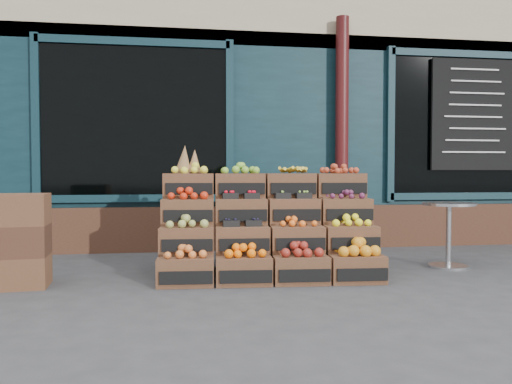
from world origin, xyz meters
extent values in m
plane|color=#3A3A3C|center=(0.00, 0.00, 0.00)|extent=(60.00, 60.00, 0.00)
cube|color=#0D262E|center=(0.00, 5.20, 2.40)|extent=(12.00, 6.00, 4.80)
cube|color=#0D262E|center=(0.00, 2.25, 1.50)|extent=(12.00, 0.12, 3.00)
cube|color=#44281B|center=(0.00, 2.18, 0.30)|extent=(12.00, 0.18, 0.60)
cube|color=black|center=(-1.60, 2.18, 1.75)|extent=(2.40, 0.06, 2.00)
cube|color=black|center=(3.20, 2.18, 1.75)|extent=(2.40, 0.06, 2.00)
cylinder|color=#400E0F|center=(1.20, 2.05, 1.60)|extent=(0.18, 0.18, 3.20)
cube|color=black|center=(3.20, 2.10, 1.90)|extent=(1.30, 0.04, 1.60)
cube|color=brown|center=(-0.96, 0.09, 0.13)|extent=(0.55, 0.40, 0.26)
cube|color=black|center=(-0.97, -0.10, 0.11)|extent=(0.48, 0.05, 0.12)
cube|color=orange|center=(-0.96, 0.09, 0.31)|extent=(0.44, 0.30, 0.08)
cube|color=brown|center=(-0.41, 0.06, 0.13)|extent=(0.55, 0.40, 0.26)
cube|color=black|center=(-0.43, -0.14, 0.11)|extent=(0.48, 0.05, 0.12)
cube|color=#FF6908|center=(-0.41, 0.06, 0.31)|extent=(0.44, 0.30, 0.09)
cube|color=brown|center=(0.13, 0.02, 0.13)|extent=(0.55, 0.40, 0.26)
cube|color=black|center=(0.12, -0.17, 0.11)|extent=(0.48, 0.05, 0.12)
cube|color=maroon|center=(0.13, 0.02, 0.31)|extent=(0.44, 0.30, 0.10)
cube|color=brown|center=(0.68, -0.01, 0.13)|extent=(0.55, 0.40, 0.26)
cube|color=black|center=(0.66, -0.20, 0.11)|extent=(0.48, 0.05, 0.12)
cube|color=orange|center=(0.68, -0.01, 0.32)|extent=(0.44, 0.30, 0.12)
cube|color=brown|center=(-0.95, 0.31, 0.39)|extent=(0.55, 0.40, 0.26)
cube|color=black|center=(-0.96, 0.12, 0.37)|extent=(0.48, 0.05, 0.12)
cube|color=#989E4C|center=(-0.95, 0.31, 0.57)|extent=(0.44, 0.30, 0.09)
cube|color=brown|center=(-0.40, 0.28, 0.39)|extent=(0.55, 0.40, 0.26)
cube|color=black|center=(-0.41, 0.09, 0.37)|extent=(0.48, 0.05, 0.12)
cube|color=black|center=(-0.40, 0.28, 0.54)|extent=(0.44, 0.30, 0.03)
cube|color=brown|center=(0.14, 0.25, 0.39)|extent=(0.55, 0.40, 0.26)
cube|color=black|center=(0.13, 0.05, 0.37)|extent=(0.48, 0.05, 0.12)
cube|color=orange|center=(0.14, 0.25, 0.56)|extent=(0.44, 0.30, 0.07)
cube|color=brown|center=(0.69, 0.21, 0.39)|extent=(0.55, 0.40, 0.26)
cube|color=black|center=(0.68, 0.02, 0.37)|extent=(0.48, 0.05, 0.12)
cube|color=yellow|center=(0.69, 0.21, 0.57)|extent=(0.44, 0.30, 0.08)
cube|color=brown|center=(-0.93, 0.54, 0.66)|extent=(0.55, 0.40, 0.26)
cube|color=black|center=(-0.94, 0.34, 0.63)|extent=(0.48, 0.05, 0.12)
cube|color=red|center=(-0.93, 0.54, 0.83)|extent=(0.44, 0.30, 0.09)
cube|color=brown|center=(-0.39, 0.50, 0.66)|extent=(0.55, 0.40, 0.26)
cube|color=black|center=(-0.40, 0.31, 0.63)|extent=(0.48, 0.05, 0.12)
cube|color=red|center=(-0.39, 0.50, 0.81)|extent=(0.44, 0.30, 0.04)
cube|color=brown|center=(0.16, 0.47, 0.66)|extent=(0.55, 0.40, 0.26)
cube|color=black|center=(0.15, 0.28, 0.63)|extent=(0.48, 0.05, 0.12)
cube|color=#97CD4B|center=(0.16, 0.47, 0.80)|extent=(0.44, 0.30, 0.03)
cube|color=brown|center=(0.70, 0.44, 0.66)|extent=(0.55, 0.40, 0.26)
cube|color=black|center=(0.69, 0.24, 0.63)|extent=(0.48, 0.05, 0.12)
cube|color=#581F3E|center=(0.70, 0.44, 0.82)|extent=(0.44, 0.30, 0.07)
cube|color=brown|center=(-0.92, 0.76, 0.92)|extent=(0.55, 0.40, 0.26)
cube|color=black|center=(-0.93, 0.56, 0.89)|extent=(0.48, 0.05, 0.12)
cube|color=yellow|center=(-0.92, 0.76, 1.10)|extent=(0.44, 0.30, 0.09)
cube|color=brown|center=(-0.37, 0.72, 0.92)|extent=(0.55, 0.40, 0.26)
cube|color=black|center=(-0.39, 0.53, 0.89)|extent=(0.48, 0.05, 0.12)
cube|color=#76B133|center=(-0.37, 0.72, 1.10)|extent=(0.44, 0.30, 0.09)
cube|color=brown|center=(0.17, 0.69, 0.92)|extent=(0.55, 0.40, 0.26)
cube|color=black|center=(0.16, 0.50, 0.89)|extent=(0.48, 0.05, 0.12)
cube|color=gold|center=(0.17, 0.69, 1.09)|extent=(0.44, 0.30, 0.08)
cube|color=brown|center=(0.72, 0.66, 0.92)|extent=(0.55, 0.40, 0.26)
cube|color=black|center=(0.70, 0.46, 0.89)|extent=(0.48, 0.05, 0.12)
cube|color=#AB3D22|center=(0.72, 0.66, 1.09)|extent=(0.44, 0.30, 0.08)
cube|color=#44281B|center=(-0.13, 0.26, 0.13)|extent=(2.18, 0.49, 0.26)
cube|color=#44281B|center=(-0.11, 0.49, 0.26)|extent=(2.18, 0.49, 0.53)
cube|color=#44281B|center=(-0.10, 0.71, 0.39)|extent=(2.18, 0.49, 0.79)
cone|color=olive|center=(-0.97, 0.76, 1.20)|extent=(0.18, 0.18, 0.30)
cone|color=olive|center=(-0.86, 0.80, 1.18)|extent=(0.16, 0.16, 0.26)
cube|color=brown|center=(-2.52, 0.21, 0.14)|extent=(0.61, 0.45, 0.29)
cube|color=#44281B|center=(-2.52, 0.21, 0.43)|extent=(0.61, 0.45, 0.29)
cube|color=brown|center=(-2.52, 0.21, 0.72)|extent=(0.61, 0.45, 0.29)
cylinder|color=#B0B1B7|center=(1.94, 0.53, 0.01)|extent=(0.42, 0.42, 0.03)
cylinder|color=#B0B1B7|center=(1.94, 0.53, 0.36)|extent=(0.06, 0.06, 0.69)
cylinder|color=#B0B1B7|center=(1.94, 0.53, 0.71)|extent=(0.58, 0.58, 0.03)
imported|color=#1D6525|center=(-1.31, 2.66, 0.96)|extent=(0.72, 0.49, 1.91)
camera|label=1|loc=(-0.98, -4.63, 1.05)|focal=35.00mm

